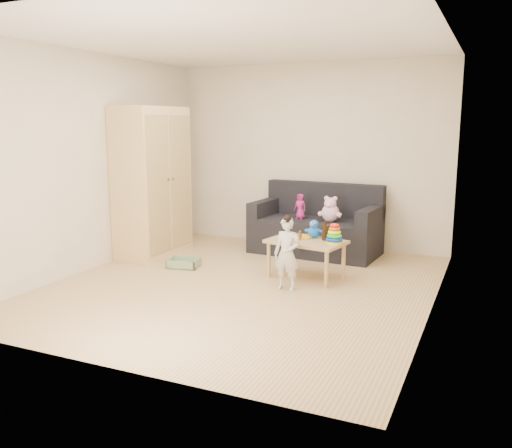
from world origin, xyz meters
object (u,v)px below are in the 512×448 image
at_px(wardrobe, 152,182).
at_px(play_table, 306,259).
at_px(sofa, 315,236).
at_px(toddler, 287,255).

xyz_separation_m(wardrobe, play_table, (2.26, -0.25, -0.76)).
xyz_separation_m(sofa, play_table, (0.28, -1.20, -0.01)).
height_order(play_table, toddler, toddler).
height_order(sofa, play_table, sofa).
bearing_deg(toddler, sofa, 99.79).
height_order(wardrobe, toddler, wardrobe).
bearing_deg(play_table, wardrobe, 173.65).
xyz_separation_m(sofa, toddler, (0.24, -1.70, 0.15)).
bearing_deg(wardrobe, toddler, -18.86).
height_order(wardrobe, sofa, wardrobe).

